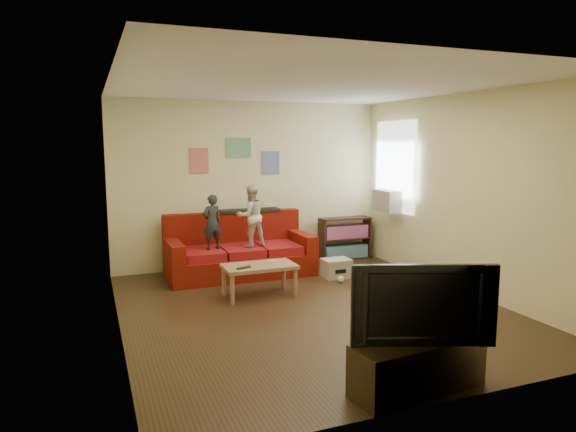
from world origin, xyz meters
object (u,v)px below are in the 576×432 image
object	(u,v)px
child_a	(212,222)
tv_stand	(418,365)
television	(420,301)
sofa	(239,253)
coffee_table	(259,269)
child_b	(251,216)
file_box	(336,268)
bookshelf	(345,240)

from	to	relation	value
child_a	tv_stand	distance (m)	4.16
television	sofa	bearing A→B (deg)	115.08
sofa	coffee_table	size ratio (longest dim) A/B	2.31
child_b	file_box	size ratio (longest dim) A/B	2.27
child_a	child_b	xyz separation A→B (m)	(0.60, 0.00, 0.06)
sofa	child_b	distance (m)	0.65
sofa	child_b	xyz separation A→B (m)	(0.15, -0.18, 0.61)
bookshelf	child_b	bearing A→B (deg)	-164.53
child_a	television	world-z (taller)	child_a
child_a	television	bearing A→B (deg)	87.56
television	tv_stand	bearing A→B (deg)	0.00
sofa	bookshelf	xyz separation A→B (m)	(2.03, 0.34, 0.00)
tv_stand	television	bearing A→B (deg)	0.00
tv_stand	bookshelf	bearing A→B (deg)	63.33
television	child_b	bearing A→B (deg)	113.18
child_b	tv_stand	size ratio (longest dim) A/B	0.81
child_b	tv_stand	bearing A→B (deg)	83.89
coffee_table	file_box	xyz separation A→B (m)	(1.39, 0.49, -0.22)
coffee_table	file_box	distance (m)	1.49
tv_stand	child_b	bearing A→B (deg)	86.35
child_a	bookshelf	world-z (taller)	child_a
sofa	file_box	bearing A→B (deg)	-29.26
child_a	bookshelf	xyz separation A→B (m)	(2.48, 0.52, -0.54)
bookshelf	television	bearing A→B (deg)	-110.50
child_a	tv_stand	world-z (taller)	child_a
child_b	bookshelf	distance (m)	2.04
sofa	bookshelf	size ratio (longest dim) A/B	2.41
child_a	child_b	size ratio (longest dim) A/B	0.87
sofa	bookshelf	bearing A→B (deg)	9.65
child_b	bookshelf	bearing A→B (deg)	-173.16
child_a	file_box	world-z (taller)	child_a
coffee_table	bookshelf	world-z (taller)	bookshelf
file_box	tv_stand	bearing A→B (deg)	-105.99
sofa	tv_stand	bearing A→B (deg)	-85.58
sofa	file_box	size ratio (longest dim) A/B	5.34
child_b	file_box	world-z (taller)	child_b
child_a	file_box	xyz separation A→B (m)	(1.77, -0.56, -0.73)
tv_stand	television	size ratio (longest dim) A/B	1.01
child_b	file_box	bearing A→B (deg)	145.68
child_a	coffee_table	size ratio (longest dim) A/B	0.85
child_a	child_b	distance (m)	0.60
coffee_table	tv_stand	distance (m)	3.01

